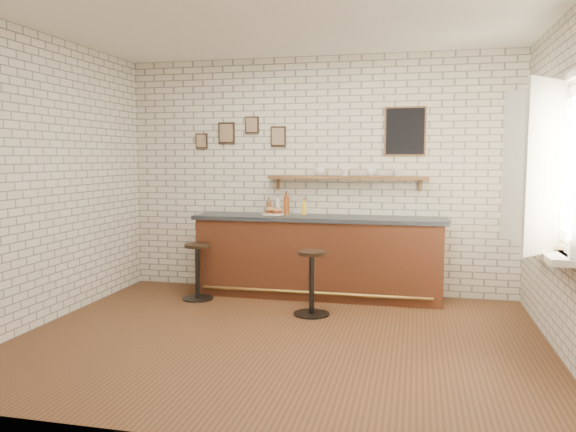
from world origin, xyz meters
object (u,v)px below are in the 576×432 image
object	(u,v)px
shelf_cup_b	(345,172)
bitters_bottle_brown	(269,207)
bar_counter	(318,256)
sandwich_plate	(273,214)
bar_stool_left	(197,270)
bitters_bottle_amber	(286,205)
shelf_cup_a	(319,172)
book_upper	(545,245)
shelf_cup_d	(397,173)
condiment_bottle_yellow	(304,208)
shelf_cup_c	(371,172)
bitters_bottle_white	(278,206)
ciabatta_sandwich	(274,211)
book_lower	(546,247)
bar_stool_right	(312,281)

from	to	relation	value
shelf_cup_b	bitters_bottle_brown	bearing A→B (deg)	151.51
bar_counter	sandwich_plate	bearing A→B (deg)	176.15
bar_stool_left	bitters_bottle_amber	bearing A→B (deg)	31.89
shelf_cup_a	shelf_cup_b	size ratio (longest dim) A/B	1.26
book_upper	shelf_cup_b	bearing A→B (deg)	148.26
bar_counter	shelf_cup_d	size ratio (longest dim) A/B	33.60
sandwich_plate	condiment_bottle_yellow	size ratio (longest dim) A/B	1.41
sandwich_plate	book_upper	bearing A→B (deg)	-27.57
shelf_cup_c	shelf_cup_d	world-z (taller)	shelf_cup_c
shelf_cup_b	bitters_bottle_white	bearing A→B (deg)	152.01
bitters_bottle_brown	bar_stool_left	size ratio (longest dim) A/B	0.31
shelf_cup_a	book_upper	xyz separation A→B (m)	(2.33, -1.67, -0.59)
shelf_cup_c	book_upper	distance (m)	2.44
bitters_bottle_white	book_upper	distance (m)	3.28
condiment_bottle_yellow	book_upper	bearing A→B (deg)	-32.68
bitters_bottle_amber	shelf_cup_c	distance (m)	1.14
bitters_bottle_white	book_upper	bearing A→B (deg)	-29.47
ciabatta_sandwich	shelf_cup_c	size ratio (longest dim) A/B	2.09
bitters_bottle_brown	bitters_bottle_white	bearing A→B (deg)	-0.00
ciabatta_sandwich	bar_stool_left	size ratio (longest dim) A/B	0.37
book_upper	bar_stool_left	bearing A→B (deg)	172.93
bitters_bottle_brown	ciabatta_sandwich	bearing A→B (deg)	-48.14
bitters_bottle_white	bar_counter	bearing A→B (deg)	-14.41
bar_stool_left	book_lower	bearing A→B (deg)	-15.35
bitters_bottle_white	book_lower	distance (m)	3.29
sandwich_plate	shelf_cup_d	xyz separation A→B (m)	(1.53, 0.16, 0.53)
bar_counter	book_lower	bearing A→B (deg)	-32.83
ciabatta_sandwich	shelf_cup_b	distance (m)	1.02
bitters_bottle_white	shelf_cup_d	size ratio (longest dim) A/B	2.59
bar_stool_left	shelf_cup_c	distance (m)	2.45
bitters_bottle_brown	bitters_bottle_amber	bearing A→B (deg)	0.00
shelf_cup_a	shelf_cup_c	xyz separation A→B (m)	(0.65, 0.00, -0.00)
condiment_bottle_yellow	shelf_cup_a	size ratio (longest dim) A/B	1.54
shelf_cup_a	shelf_cup_c	world-z (taller)	shelf_cup_a
bitters_bottle_amber	shelf_cup_d	size ratio (longest dim) A/B	3.15
shelf_cup_b	shelf_cup_d	world-z (taller)	shelf_cup_b
book_lower	shelf_cup_b	bearing A→B (deg)	150.91
bitters_bottle_brown	bar_stool_right	distance (m)	1.42
bitters_bottle_brown	shelf_cup_a	bearing A→B (deg)	5.29
bitters_bottle_amber	shelf_cup_b	bearing A→B (deg)	4.66
shelf_cup_a	bar_counter	bearing A→B (deg)	-118.10
bitters_bottle_brown	bar_stool_left	distance (m)	1.21
bar_stool_left	shelf_cup_a	world-z (taller)	shelf_cup_a
book_upper	book_lower	bearing A→B (deg)	-81.94
shelf_cup_c	book_upper	size ratio (longest dim) A/B	0.55
bar_stool_left	sandwich_plate	bearing A→B (deg)	31.57
bar_stool_right	book_lower	distance (m)	2.39
shelf_cup_d	book_upper	xyz separation A→B (m)	(1.36, -1.67, -0.58)
shelf_cup_a	book_upper	world-z (taller)	shelf_cup_a
sandwich_plate	condiment_bottle_yellow	distance (m)	0.40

